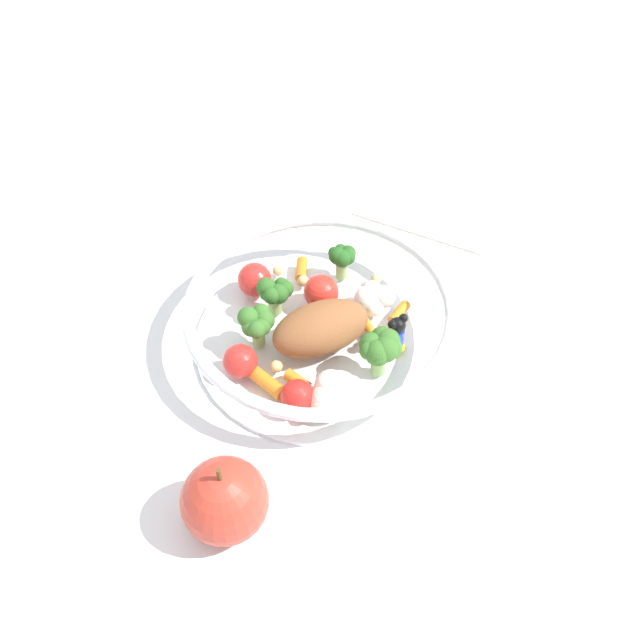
# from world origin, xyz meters

# --- Properties ---
(ground_plane) EXTENTS (2.40, 2.40, 0.00)m
(ground_plane) POSITION_xyz_m (0.00, 0.00, 0.00)
(ground_plane) COLOR white
(food_container) EXTENTS (0.24, 0.24, 0.06)m
(food_container) POSITION_xyz_m (-0.00, -0.01, 0.03)
(food_container) COLOR white
(food_container) RESTS_ON ground_plane
(loose_apple) EXTENTS (0.06, 0.06, 0.08)m
(loose_apple) POSITION_xyz_m (0.16, 0.09, 0.03)
(loose_apple) COLOR #BC3828
(loose_apple) RESTS_ON ground_plane
(folded_napkin) EXTENTS (0.18, 0.19, 0.01)m
(folded_napkin) POSITION_xyz_m (-0.24, -0.09, 0.00)
(folded_napkin) COLOR silver
(folded_napkin) RESTS_ON ground_plane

